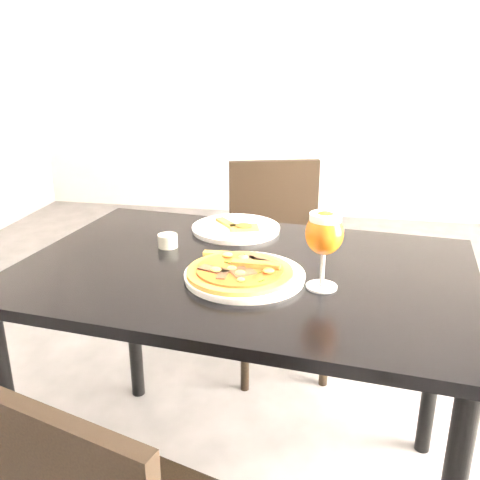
% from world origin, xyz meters
% --- Properties ---
extents(dining_table, '(1.28, 0.93, 0.75)m').
position_xyz_m(dining_table, '(-0.22, 0.03, 0.66)').
color(dining_table, black).
rests_on(dining_table, ground).
extents(chair_far, '(0.50, 0.50, 0.86)m').
position_xyz_m(chair_far, '(-0.22, 0.79, 0.48)').
color(chair_far, black).
rests_on(chair_far, ground).
extents(plate_main, '(0.41, 0.41, 0.02)m').
position_xyz_m(plate_main, '(-0.21, -0.05, 0.76)').
color(plate_main, white).
rests_on(plate_main, dining_table).
extents(pizza, '(0.27, 0.27, 0.03)m').
position_xyz_m(pizza, '(-0.22, -0.06, 0.78)').
color(pizza, olive).
rests_on(pizza, plate_main).
extents(plate_second, '(0.35, 0.35, 0.01)m').
position_xyz_m(plate_second, '(-0.30, 0.32, 0.76)').
color(plate_second, white).
rests_on(plate_second, dining_table).
extents(crust_scraps, '(0.16, 0.12, 0.01)m').
position_xyz_m(crust_scraps, '(-0.29, 0.30, 0.77)').
color(crust_scraps, olive).
rests_on(crust_scraps, plate_second).
extents(loose_crust, '(0.11, 0.03, 0.01)m').
position_xyz_m(loose_crust, '(-0.30, 0.10, 0.75)').
color(loose_crust, olive).
rests_on(loose_crust, dining_table).
extents(sauce_cup, '(0.06, 0.06, 0.04)m').
position_xyz_m(sauce_cup, '(-0.47, 0.13, 0.77)').
color(sauce_cup, '#B5B6A4').
rests_on(sauce_cup, dining_table).
extents(beer_glass, '(0.09, 0.09, 0.19)m').
position_xyz_m(beer_glass, '(-0.01, -0.07, 0.89)').
color(beer_glass, silver).
rests_on(beer_glass, dining_table).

